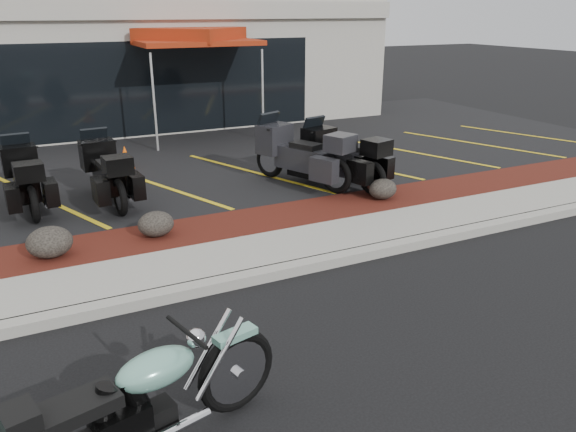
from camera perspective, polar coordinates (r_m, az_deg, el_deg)
ground at (r=7.19m, az=-2.21°, el=-9.89°), size 90.00×90.00×0.00m
curb at (r=7.89m, az=-4.87°, el=-6.44°), size 24.00×0.25×0.15m
sidewalk at (r=8.48m, az=-6.60°, el=-4.51°), size 24.00×1.20×0.15m
mulch_bed at (r=9.54m, az=-9.03°, el=-1.74°), size 24.00×1.20×0.16m
upper_lot at (r=14.56m, az=-15.42°, el=5.46°), size 26.00×9.60×0.15m
dealership_building at (r=20.39m, az=-19.51°, el=14.63°), size 18.00×8.16×4.00m
boulder_left at (r=8.97m, az=-23.06°, el=-2.46°), size 0.66×0.55×0.47m
boulder_mid at (r=9.27m, az=-13.27°, el=-0.79°), size 0.58×0.48×0.41m
boulder_right at (r=10.97m, az=9.60°, el=2.73°), size 0.56×0.47×0.40m
hero_cruiser at (r=5.40m, az=-5.30°, el=-14.39°), size 3.20×1.52×1.09m
touring_black_front at (r=11.97m, az=-25.58°, el=4.61°), size 1.00×2.25×1.28m
touring_black_mid at (r=11.80m, az=-18.82°, el=5.38°), size 1.02×2.29×1.30m
touring_grey at (r=12.18m, az=-1.89°, el=7.20°), size 1.83×2.62×1.42m
touring_black_rear at (r=12.22m, az=2.69°, el=7.01°), size 1.44×2.44×1.33m
traffic_cone at (r=13.58m, az=-16.21°, el=5.80°), size 0.40×0.40×0.52m
popup_canopy at (r=16.58m, az=-9.84°, el=17.41°), size 4.15×4.15×2.99m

